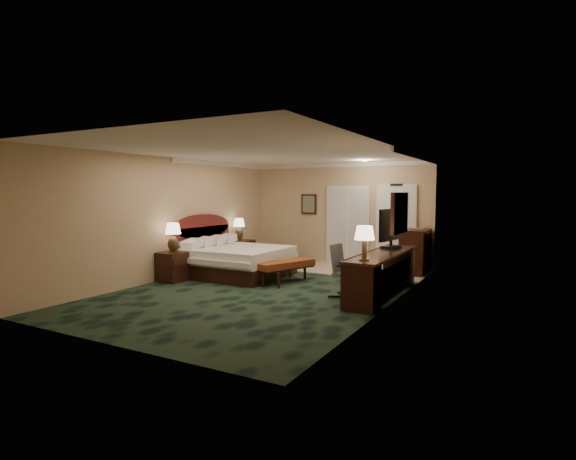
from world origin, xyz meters
The scene contains 24 objects.
floor centered at (0.00, 0.00, 0.00)m, with size 5.00×7.50×0.00m, color black.
ceiling centered at (0.00, 0.00, 2.70)m, with size 5.00×7.50×0.00m, color silver.
wall_back centered at (0.00, 3.75, 1.35)m, with size 5.00×0.00×2.70m, color tan.
wall_front centered at (0.00, -3.75, 1.35)m, with size 5.00×0.00×2.70m, color tan.
wall_left centered at (-2.50, 0.00, 1.35)m, with size 0.00×7.50×2.70m, color tan.
wall_right centered at (2.50, 0.00, 1.35)m, with size 0.00×7.50×2.70m, color tan.
crown_molding centered at (0.00, 0.00, 2.65)m, with size 5.00×7.50×0.10m, color white, non-canonical shape.
tile_patch centered at (0.90, 2.90, 0.01)m, with size 3.20×1.70×0.01m, color beige.
headboard centered at (-2.44, 1.00, 0.70)m, with size 0.12×2.00×1.40m, color #480F0F, non-canonical shape.
entry_door centered at (1.55, 3.72, 1.05)m, with size 1.02×0.06×2.18m, color white.
closet_doors centered at (0.25, 3.71, 1.05)m, with size 1.20×0.06×2.10m, color #B5B5B5.
wall_art centered at (-0.90, 3.71, 1.60)m, with size 0.45×0.06×0.55m, color #516158.
wall_mirror centered at (2.46, 0.60, 1.55)m, with size 0.05×0.95×0.75m, color white.
bed centered at (-1.35, 0.92, 0.33)m, with size 2.09×1.94×0.66m, color white.
nightstand_near centered at (-2.23, -0.27, 0.32)m, with size 0.51×0.58×0.64m, color black.
nightstand_far centered at (-2.22, 2.31, 0.33)m, with size 0.53×0.60×0.66m, color black.
lamp_near centered at (-2.19, -0.29, 0.96)m, with size 0.34×0.34×0.64m, color black, non-canonical shape.
lamp_far centered at (-2.25, 2.25, 0.95)m, with size 0.31×0.31×0.58m, color black, non-canonical shape.
bed_bench centered at (-0.03, 0.78, 0.23)m, with size 0.48×1.38×0.47m, color maroon.
desk centered at (2.18, 0.54, 0.41)m, with size 0.61×2.81×0.81m, color black.
tv centered at (2.12, 1.27, 1.21)m, with size 0.09×1.02×0.79m, color black.
desk_lamp centered at (2.20, -0.54, 1.10)m, with size 0.33×0.33×0.58m, color black, non-canonical shape.
desk_chair centered at (1.70, 0.02, 0.49)m, with size 0.57×0.54×0.99m, color #525254, non-canonical shape.
minibar centered at (2.17, 3.20, 0.53)m, with size 0.56×1.00×1.05m, color black.
Camera 1 is at (4.60, -7.51, 1.92)m, focal length 28.00 mm.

